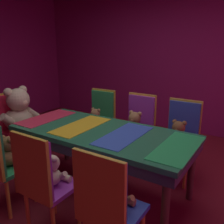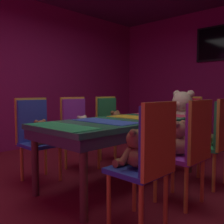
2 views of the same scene
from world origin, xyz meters
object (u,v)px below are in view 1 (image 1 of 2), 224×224
object	(u,v)px
teddy_left_2	(10,152)
chair_right_1	(139,122)
throne_chair	(13,120)
banquet_table	(102,138)
chair_right_0	(182,131)
teddy_left_1	(53,171)
teddy_right_1	(134,125)
chair_left_0	(105,202)
teddy_right_2	(95,119)
chair_right_2	(101,116)
teddy_right_0	(178,135)
chair_left_1	(40,177)
king_teddy_bear	(20,113)
teddy_left_0	(116,194)

from	to	relation	value
teddy_left_2	chair_right_1	xyz separation A→B (m)	(1.57, -0.67, 0.00)
chair_right_1	throne_chair	world-z (taller)	same
banquet_table	chair_right_0	world-z (taller)	chair_right_0
teddy_left_1	teddy_left_2	world-z (taller)	teddy_left_2
banquet_table	teddy_left_2	xyz separation A→B (m)	(-0.70, 0.64, -0.06)
teddy_left_2	throne_chair	size ratio (longest dim) A/B	0.34
teddy_right_1	chair_left_0	bearing A→B (deg)	21.03
chair_right_0	throne_chair	xyz separation A→B (m)	(-0.84, 2.17, 0.00)
throne_chair	teddy_left_1	bearing A→B (deg)	-25.43
teddy_right_1	teddy_left_2	bearing A→B (deg)	-25.13
teddy_left_2	teddy_right_2	bearing A→B (deg)	-1.17
chair_right_2	throne_chair	xyz separation A→B (m)	(-0.85, 0.93, 0.00)
teddy_right_0	chair_left_1	bearing A→B (deg)	-22.27
teddy_right_1	king_teddy_bear	distance (m)	1.58
chair_left_0	teddy_right_1	bearing A→B (deg)	21.03
banquet_table	teddy_left_0	distance (m)	0.96
teddy_left_0	teddy_right_2	size ratio (longest dim) A/B	0.98
chair_left_0	teddy_right_2	size ratio (longest dim) A/B	3.31
teddy_right_0	chair_right_0	bearing A→B (deg)	180.00
teddy_left_1	teddy_left_2	xyz separation A→B (m)	(0.03, 0.63, 0.01)
chair_right_1	chair_left_0	bearing A→B (deg)	19.38
chair_left_0	chair_left_1	world-z (taller)	same
chair_left_1	teddy_left_0	bearing A→B (deg)	-76.25
banquet_table	throne_chair	size ratio (longest dim) A/B	2.05
chair_left_1	banquet_table	bearing A→B (deg)	-0.85
teddy_left_2	chair_right_2	world-z (taller)	chair_right_2
chair_left_1	teddy_right_1	xyz separation A→B (m)	(1.59, -0.04, 0.00)
chair_right_2	throne_chair	size ratio (longest dim) A/B	1.00
teddy_right_0	teddy_right_2	distance (m)	1.24
teddy_left_2	chair_right_2	distance (m)	1.55
chair_right_1	teddy_right_2	xyz separation A→B (m)	(-0.16, 0.64, -0.02)
teddy_right_1	chair_right_2	xyz separation A→B (m)	(0.13, 0.64, -0.00)
chair_right_2	teddy_left_0	bearing A→B (deg)	38.51
chair_left_0	king_teddy_bear	bearing A→B (deg)	66.88
banquet_table	teddy_right_2	distance (m)	0.94
chair_left_0	banquet_table	bearing A→B (deg)	36.38
teddy_left_1	chair_left_0	bearing A→B (deg)	-101.33
chair_right_2	chair_right_1	bearing A→B (deg)	91.54
king_teddy_bear	teddy_right_1	bearing A→B (deg)	27.27
teddy_left_0	chair_left_1	xyz separation A→B (m)	(-0.16, 0.64, 0.02)
teddy_left_2	teddy_right_2	world-z (taller)	teddy_left_2
banquet_table	chair_left_0	world-z (taller)	chair_left_0
teddy_left_1	chair_right_0	world-z (taller)	chair_right_0
teddy_left_1	teddy_left_2	size ratio (longest dim) A/B	0.90
teddy_left_0	teddy_right_2	distance (m)	1.89
chair_left_0	chair_right_2	size ratio (longest dim) A/B	1.00
chair_left_0	teddy_right_0	bearing A→B (deg)	0.10
banquet_table	teddy_right_2	xyz separation A→B (m)	(0.71, 0.61, -0.07)
teddy_right_1	teddy_right_2	xyz separation A→B (m)	(-0.01, 0.64, -0.02)
teddy_right_0	teddy_right_1	distance (m)	0.60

